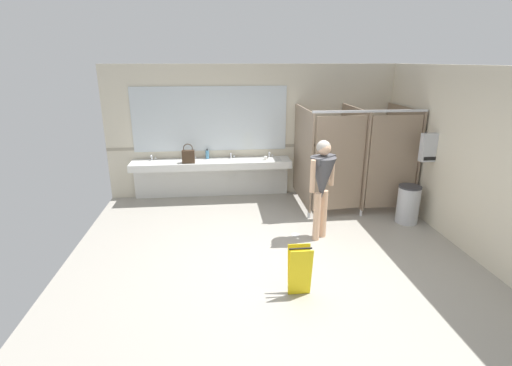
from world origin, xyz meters
name	(u,v)px	position (x,y,z in m)	size (l,w,h in m)	color
ground_plane	(279,257)	(0.00, 0.00, -0.05)	(6.25, 6.14, 0.10)	#9E998E
wall_back	(258,131)	(0.00, 2.83, 1.36)	(6.25, 0.12, 2.72)	beige
wall_side_right	(474,162)	(2.88, 0.00, 1.36)	(0.12, 6.14, 2.72)	beige
wall_back_tile_band	(259,146)	(0.00, 2.77, 1.05)	(6.25, 0.01, 0.06)	#9E937F
vanity_counter	(212,170)	(-1.00, 2.56, 0.61)	(3.23, 0.54, 0.95)	silver
mirror_panel	(210,119)	(-1.00, 2.76, 1.64)	(3.13, 0.02, 1.30)	silver
bathroom_stalls	(356,156)	(1.77, 1.79, 1.03)	(2.05, 1.54, 1.97)	#84705B
paper_towel_dispenser_upper	(431,147)	(2.75, 0.94, 1.37)	(0.37, 0.13, 0.48)	#B7BABF
trash_bin	(408,204)	(2.47, 0.94, 0.34)	(0.39, 0.39, 0.68)	#B7BABF
person_standing	(322,178)	(0.74, 0.48, 1.03)	(0.56, 0.56, 1.63)	#DBAD89
handbag	(188,156)	(-1.45, 2.35, 0.98)	(0.25, 0.13, 0.39)	#3F2D1E
soap_dispenser	(207,154)	(-1.08, 2.64, 0.93)	(0.07, 0.07, 0.21)	teal
paper_cup	(266,158)	(0.10, 2.41, 0.88)	(0.07, 0.07, 0.08)	white
wet_floor_sign	(300,270)	(0.08, -1.03, 0.33)	(0.28, 0.19, 0.65)	yellow
floor_drain_cover	(295,234)	(0.38, 0.63, 0.00)	(0.14, 0.14, 0.01)	#B7BABF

